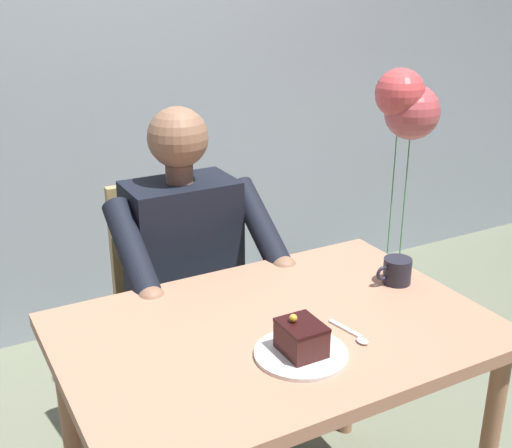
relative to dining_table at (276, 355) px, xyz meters
The scene contains 8 objects.
dining_table is the anchor object (origin of this frame).
chair 0.74m from the dining_table, 90.00° to the right, with size 0.42×0.42×0.90m.
seated_person 0.55m from the dining_table, 90.00° to the right, with size 0.53×0.58×1.20m.
dessert_plate 0.17m from the dining_table, 82.98° to the left, with size 0.23×0.23×0.01m, color white.
cake_slice 0.20m from the dining_table, 82.92° to the left, with size 0.09×0.11×0.10m.
coffee_cup 0.46m from the dining_table, behind, with size 0.12×0.08×0.08m.
dessert_spoon 0.22m from the dining_table, 136.40° to the left, with size 0.03×0.14×0.01m.
balloon_display 1.55m from the dining_table, 142.33° to the right, with size 0.30×0.26×1.20m.
Camera 1 is at (0.75, 1.27, 1.59)m, focal length 45.74 mm.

